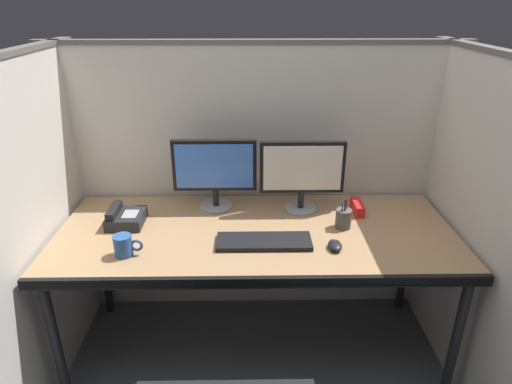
{
  "coord_description": "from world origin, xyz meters",
  "views": [
    {
      "loc": [
        -0.03,
        -1.55,
        1.77
      ],
      "look_at": [
        0.0,
        0.35,
        0.92
      ],
      "focal_mm": 30.88,
      "sensor_mm": 36.0,
      "label": 1
    }
  ],
  "objects_px": {
    "desk": "(256,241)",
    "desk_phone": "(125,218)",
    "monitor_left": "(215,170)",
    "keyboard_main": "(264,242)",
    "red_stapler": "(357,207)",
    "pen_cup": "(343,219)",
    "monitor_right": "(302,172)",
    "coffee_mug": "(124,246)",
    "computer_mouse": "(335,245)"
  },
  "relations": [
    {
      "from": "coffee_mug",
      "to": "computer_mouse",
      "type": "bearing_deg",
      "value": 2.33
    },
    {
      "from": "desk_phone",
      "to": "red_stapler",
      "type": "xyz_separation_m",
      "value": [
        1.17,
        0.11,
        -0.01
      ]
    },
    {
      "from": "desk",
      "to": "desk_phone",
      "type": "relative_size",
      "value": 10.0
    },
    {
      "from": "desk_phone",
      "to": "red_stapler",
      "type": "bearing_deg",
      "value": 5.27
    },
    {
      "from": "desk",
      "to": "keyboard_main",
      "type": "height_order",
      "value": "keyboard_main"
    },
    {
      "from": "monitor_right",
      "to": "desk_phone",
      "type": "xyz_separation_m",
      "value": [
        -0.88,
        -0.14,
        -0.18
      ]
    },
    {
      "from": "monitor_right",
      "to": "desk",
      "type": "bearing_deg",
      "value": -135.41
    },
    {
      "from": "pen_cup",
      "to": "monitor_left",
      "type": "bearing_deg",
      "value": 159.88
    },
    {
      "from": "monitor_left",
      "to": "pen_cup",
      "type": "bearing_deg",
      "value": -20.12
    },
    {
      "from": "keyboard_main",
      "to": "pen_cup",
      "type": "xyz_separation_m",
      "value": [
        0.39,
        0.15,
        0.04
      ]
    },
    {
      "from": "pen_cup",
      "to": "desk_phone",
      "type": "bearing_deg",
      "value": 176.95
    },
    {
      "from": "desk",
      "to": "red_stapler",
      "type": "relative_size",
      "value": 12.67
    },
    {
      "from": "monitor_right",
      "to": "keyboard_main",
      "type": "relative_size",
      "value": 1.0
    },
    {
      "from": "monitor_right",
      "to": "keyboard_main",
      "type": "xyz_separation_m",
      "value": [
        -0.2,
        -0.34,
        -0.2
      ]
    },
    {
      "from": "desk",
      "to": "monitor_right",
      "type": "bearing_deg",
      "value": 44.59
    },
    {
      "from": "computer_mouse",
      "to": "coffee_mug",
      "type": "height_order",
      "value": "coffee_mug"
    },
    {
      "from": "pen_cup",
      "to": "keyboard_main",
      "type": "bearing_deg",
      "value": -159.2
    },
    {
      "from": "monitor_right",
      "to": "computer_mouse",
      "type": "xyz_separation_m",
      "value": [
        0.11,
        -0.39,
        -0.2
      ]
    },
    {
      "from": "desk",
      "to": "desk_phone",
      "type": "distance_m",
      "value": 0.66
    },
    {
      "from": "monitor_left",
      "to": "monitor_right",
      "type": "distance_m",
      "value": 0.45
    },
    {
      "from": "monitor_left",
      "to": "desk_phone",
      "type": "bearing_deg",
      "value": -158.18
    },
    {
      "from": "desk",
      "to": "computer_mouse",
      "type": "xyz_separation_m",
      "value": [
        0.35,
        -0.16,
        0.07
      ]
    },
    {
      "from": "computer_mouse",
      "to": "red_stapler",
      "type": "distance_m",
      "value": 0.4
    },
    {
      "from": "coffee_mug",
      "to": "monitor_left",
      "type": "bearing_deg",
      "value": 51.88
    },
    {
      "from": "desk",
      "to": "monitor_right",
      "type": "relative_size",
      "value": 4.42
    },
    {
      "from": "desk",
      "to": "pen_cup",
      "type": "distance_m",
      "value": 0.43
    },
    {
      "from": "desk_phone",
      "to": "red_stapler",
      "type": "height_order",
      "value": "desk_phone"
    },
    {
      "from": "computer_mouse",
      "to": "red_stapler",
      "type": "relative_size",
      "value": 0.64
    },
    {
      "from": "monitor_left",
      "to": "keyboard_main",
      "type": "bearing_deg",
      "value": -57.35
    },
    {
      "from": "keyboard_main",
      "to": "desk_phone",
      "type": "bearing_deg",
      "value": 163.23
    },
    {
      "from": "computer_mouse",
      "to": "monitor_right",
      "type": "bearing_deg",
      "value": 105.83
    },
    {
      "from": "monitor_left",
      "to": "coffee_mug",
      "type": "relative_size",
      "value": 3.41
    },
    {
      "from": "monitor_right",
      "to": "computer_mouse",
      "type": "relative_size",
      "value": 4.48
    },
    {
      "from": "monitor_right",
      "to": "coffee_mug",
      "type": "distance_m",
      "value": 0.93
    },
    {
      "from": "monitor_left",
      "to": "computer_mouse",
      "type": "relative_size",
      "value": 4.48
    },
    {
      "from": "coffee_mug",
      "to": "pen_cup",
      "type": "distance_m",
      "value": 1.02
    },
    {
      "from": "monitor_right",
      "to": "desk_phone",
      "type": "relative_size",
      "value": 2.26
    },
    {
      "from": "monitor_left",
      "to": "monitor_right",
      "type": "height_order",
      "value": "same"
    },
    {
      "from": "desk",
      "to": "pen_cup",
      "type": "bearing_deg",
      "value": 4.88
    },
    {
      "from": "computer_mouse",
      "to": "coffee_mug",
      "type": "bearing_deg",
      "value": -177.67
    },
    {
      "from": "monitor_left",
      "to": "keyboard_main",
      "type": "distance_m",
      "value": 0.49
    },
    {
      "from": "pen_cup",
      "to": "desk",
      "type": "bearing_deg",
      "value": -175.12
    },
    {
      "from": "desk",
      "to": "monitor_left",
      "type": "relative_size",
      "value": 4.42
    },
    {
      "from": "monitor_left",
      "to": "red_stapler",
      "type": "bearing_deg",
      "value": -5.13
    },
    {
      "from": "monitor_right",
      "to": "pen_cup",
      "type": "bearing_deg",
      "value": -46.8
    },
    {
      "from": "monitor_right",
      "to": "pen_cup",
      "type": "height_order",
      "value": "monitor_right"
    },
    {
      "from": "keyboard_main",
      "to": "pen_cup",
      "type": "height_order",
      "value": "pen_cup"
    },
    {
      "from": "red_stapler",
      "to": "keyboard_main",
      "type": "bearing_deg",
      "value": -147.74
    },
    {
      "from": "monitor_left",
      "to": "coffee_mug",
      "type": "xyz_separation_m",
      "value": [
        -0.36,
        -0.46,
        -0.17
      ]
    },
    {
      "from": "keyboard_main",
      "to": "computer_mouse",
      "type": "bearing_deg",
      "value": -8.77
    }
  ]
}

